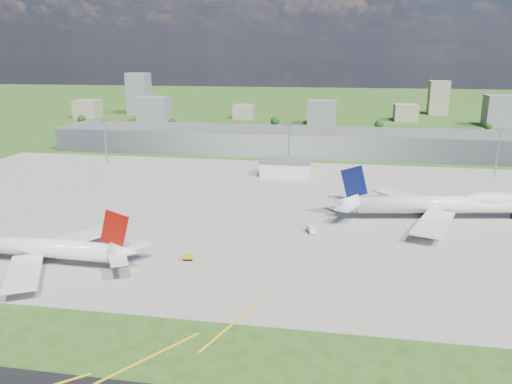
% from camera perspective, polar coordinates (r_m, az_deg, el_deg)
% --- Properties ---
extents(ground, '(1400.00, 1400.00, 0.00)m').
position_cam_1_polar(ground, '(318.80, 2.61, 4.05)').
color(ground, '#274816').
rests_on(ground, ground).
extents(apron, '(360.00, 190.00, 0.08)m').
position_cam_1_polar(apron, '(211.71, 1.53, -1.83)').
color(apron, gray).
rests_on(apron, ground).
extents(terminal, '(300.00, 42.00, 15.00)m').
position_cam_1_polar(terminal, '(332.08, 2.95, 5.82)').
color(terminal, gray).
rests_on(terminal, ground).
extents(ops_building, '(26.00, 16.00, 8.00)m').
position_cam_1_polar(ops_building, '(268.25, 3.39, 2.73)').
color(ops_building, silver).
rests_on(ops_building, ground).
extents(mast_west, '(3.50, 2.00, 25.90)m').
position_cam_1_polar(mast_west, '(311.44, -16.91, 6.44)').
color(mast_west, gray).
rests_on(mast_west, ground).
extents(mast_center, '(3.50, 2.00, 25.90)m').
position_cam_1_polar(mast_center, '(280.29, 3.78, 6.13)').
color(mast_center, gray).
rests_on(mast_center, ground).
extents(mast_east, '(3.50, 2.00, 25.90)m').
position_cam_1_polar(mast_east, '(290.39, 25.99, 4.93)').
color(mast_east, gray).
rests_on(mast_east, ground).
extents(airliner_red_twin, '(69.26, 54.04, 19.03)m').
position_cam_1_polar(airliner_red_twin, '(169.68, -23.87, -5.86)').
color(airliner_red_twin, silver).
rests_on(airliner_red_twin, ground).
extents(airliner_blue_quad, '(83.15, 64.52, 21.79)m').
position_cam_1_polar(airliner_blue_quad, '(209.37, 20.75, -1.34)').
color(airliner_blue_quad, silver).
rests_on(airliner_blue_quad, ground).
extents(tug_yellow, '(3.88, 2.66, 1.78)m').
position_cam_1_polar(tug_yellow, '(160.36, -7.80, -7.43)').
color(tug_yellow, '#BC9C0B').
rests_on(tug_yellow, ground).
extents(van_white_near, '(3.89, 5.52, 2.57)m').
position_cam_1_polar(van_white_near, '(183.42, 6.28, -4.27)').
color(van_white_near, silver).
rests_on(van_white_near, ground).
extents(bldg_far_w, '(24.00, 20.00, 18.00)m').
position_cam_1_polar(bldg_far_w, '(548.08, -18.69, 8.99)').
color(bldg_far_w, gray).
rests_on(bldg_far_w, ground).
extents(bldg_w, '(28.00, 22.00, 24.00)m').
position_cam_1_polar(bldg_w, '(496.25, -11.54, 9.24)').
color(bldg_w, slate).
rests_on(bldg_w, ground).
extents(bldg_cw, '(20.00, 18.00, 14.00)m').
position_cam_1_polar(bldg_cw, '(512.84, -1.40, 9.18)').
color(bldg_cw, gray).
rests_on(bldg_cw, ground).
extents(bldg_c, '(26.00, 20.00, 22.00)m').
position_cam_1_polar(bldg_c, '(473.35, 7.54, 9.01)').
color(bldg_c, slate).
rests_on(bldg_c, ground).
extents(bldg_ce, '(22.00, 24.00, 16.00)m').
position_cam_1_polar(bldg_ce, '(516.71, 16.73, 8.70)').
color(bldg_ce, gray).
rests_on(bldg_ce, ground).
extents(bldg_e, '(30.00, 22.00, 28.00)m').
position_cam_1_polar(bldg_e, '(502.84, 26.34, 8.28)').
color(bldg_e, slate).
rests_on(bldg_e, ground).
extents(bldg_tall_w, '(22.00, 20.00, 44.00)m').
position_cam_1_polar(bldg_tall_w, '(565.75, -13.24, 10.89)').
color(bldg_tall_w, slate).
rests_on(bldg_tall_w, ground).
extents(bldg_tall_e, '(20.00, 18.00, 36.00)m').
position_cam_1_polar(bldg_tall_e, '(580.78, 20.11, 10.08)').
color(bldg_tall_e, gray).
rests_on(bldg_tall_e, ground).
extents(tree_far_w, '(7.20, 7.20, 8.80)m').
position_cam_1_polar(tree_far_w, '(495.33, -19.31, 7.89)').
color(tree_far_w, '#382314').
rests_on(tree_far_w, ground).
extents(tree_w, '(6.75, 6.75, 8.25)m').
position_cam_1_polar(tree_w, '(454.13, -9.52, 7.89)').
color(tree_w, '#382314').
rests_on(tree_w, ground).
extents(tree_c, '(8.10, 8.10, 9.90)m').
position_cam_1_polar(tree_c, '(447.68, 2.18, 8.10)').
color(tree_c, '#382314').
rests_on(tree_c, ground).
extents(tree_e, '(7.65, 7.65, 9.35)m').
position_cam_1_polar(tree_e, '(440.00, 13.89, 7.50)').
color(tree_e, '#382314').
rests_on(tree_e, ground).
extents(tree_far_e, '(6.30, 6.30, 7.70)m').
position_cam_1_polar(tree_far_e, '(465.01, 24.99, 6.80)').
color(tree_far_e, '#382314').
rests_on(tree_far_e, ground).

